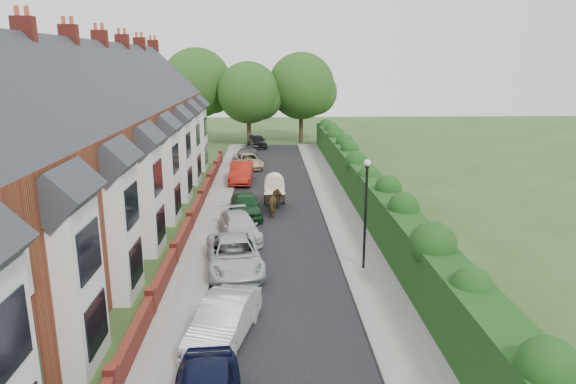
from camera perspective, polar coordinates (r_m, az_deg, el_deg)
The scene contains 23 objects.
ground at distance 20.02m, azimuth 0.63°, elevation -13.30°, with size 140.00×140.00×0.00m, color #2D4C1E.
road at distance 30.18m, azimuth -1.39°, elevation -3.56°, with size 6.00×58.00×0.02m, color black.
pavement_hedge_side at distance 30.50m, azimuth 6.35°, elevation -3.35°, with size 2.20×58.00×0.12m, color gray.
pavement_house_side at distance 30.35m, azimuth -8.69°, elevation -3.52°, with size 1.70×58.00×0.12m, color gray.
kerb_hedge_side at distance 30.36m, azimuth 4.39°, elevation -3.38°, with size 0.18×58.00×0.13m, color gray.
kerb_house_side at distance 30.27m, azimuth -7.18°, elevation -3.50°, with size 0.18×58.00×0.13m, color gray.
hedge at distance 30.39m, azimuth 9.79°, elevation -0.51°, with size 2.10×58.00×2.85m.
terrace_row at distance 29.81m, azimuth -21.81°, elevation 4.03°, with size 9.05×40.50×11.50m.
garden_wall_row at distance 29.42m, azimuth -10.86°, elevation -3.38°, with size 0.35×40.35×1.10m.
lamppost at distance 22.93m, azimuth 8.65°, elevation -0.97°, with size 0.32×0.32×5.16m.
tree_far_left at distance 57.92m, azimuth -4.09°, elevation 10.79°, with size 7.14×6.80×9.29m.
tree_far_right at distance 60.01m, azimuth 1.85°, elevation 11.52°, with size 7.98×7.60×10.31m.
tree_far_back at distance 61.32m, azimuth -9.69°, elevation 11.67°, with size 8.40×8.00×10.82m.
car_silver_a at distance 18.13m, azimuth -7.16°, elevation -13.95°, with size 1.55×4.43×1.46m, color silver.
car_silver_b at distance 23.61m, azimuth -5.99°, elevation -6.99°, with size 2.41×5.23×1.45m, color silver.
car_white at distance 27.74m, azimuth -5.43°, elevation -3.86°, with size 1.83×4.50×1.31m, color silver.
car_green at distance 31.53m, azimuth -4.70°, elevation -1.45°, with size 1.72×4.27×1.45m, color #103619.
car_red at distance 40.47m, azimuth -5.20°, elevation 2.19°, with size 1.69×4.84×1.60m, color #9E1C11.
car_beige at distance 45.97m, azimuth -4.47°, elevation 3.47°, with size 2.12×4.61×1.28m, color beige.
car_grey at distance 47.93m, azimuth -4.76°, elevation 3.98°, with size 1.93×4.74×1.38m, color #4E4F54.
car_black at distance 56.97m, azimuth -3.47°, elevation 5.69°, with size 1.72×4.27×1.46m, color black.
horse at distance 31.62m, azimuth -1.46°, elevation -1.28°, with size 0.83×1.83×1.54m, color #4E391C.
horse_cart at distance 33.40m, azimuth -1.52°, elevation 0.44°, with size 1.38×3.05×2.20m.
Camera 1 is at (-0.93, -17.71, 9.30)m, focal length 32.00 mm.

